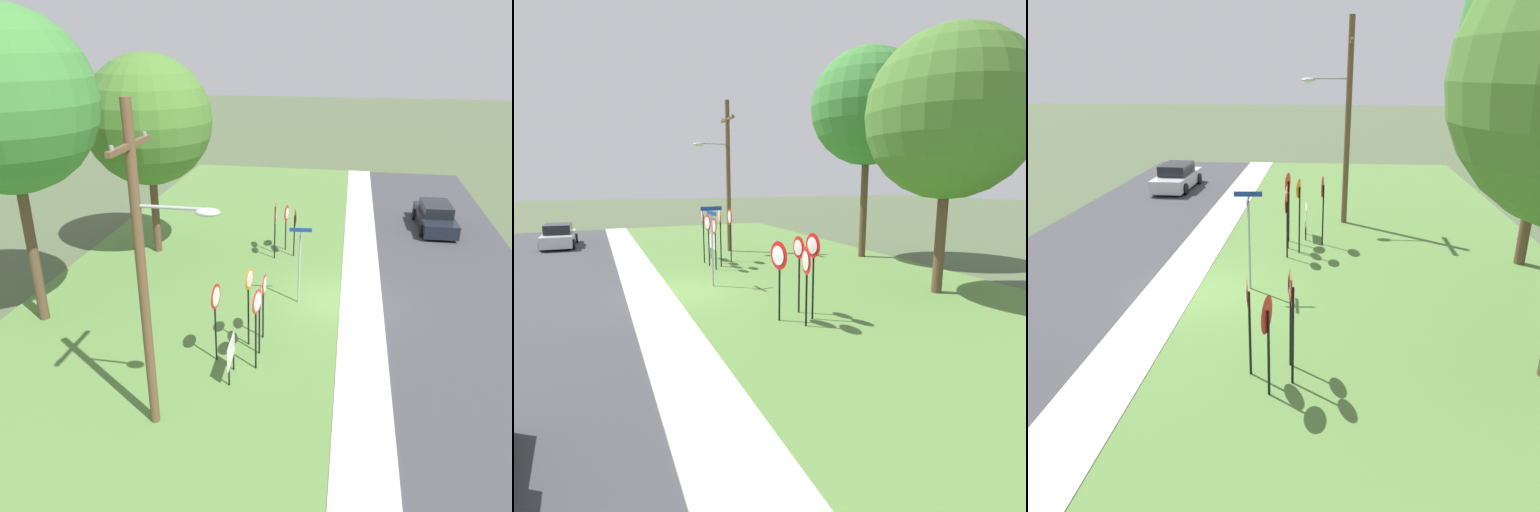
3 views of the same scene
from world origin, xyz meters
TOP-DOWN VIEW (x-y plane):
  - ground_plane at (0.00, 0.00)m, footprint 160.00×160.00m
  - road_asphalt at (0.00, -4.80)m, footprint 44.00×6.40m
  - sidewalk_strip at (0.00, -0.80)m, footprint 44.00×1.60m
  - grass_median at (0.00, 6.00)m, footprint 44.00×12.00m
  - stop_sign_near_left at (-4.73, 3.69)m, footprint 0.77×0.12m
  - stop_sign_near_right at (-3.69, 2.87)m, footprint 0.67×0.13m
  - stop_sign_far_left at (-4.15, 2.42)m, footprint 0.73×0.12m
  - stop_sign_far_center at (-3.19, 2.47)m, footprint 0.68×0.09m
  - stop_sign_far_right at (-4.97, 2.39)m, footprint 0.73×0.16m
  - yield_sign_near_left at (3.70, 3.10)m, footprint 0.68×0.11m
  - yield_sign_near_right at (4.12, 2.25)m, footprint 0.80×0.17m
  - yield_sign_far_left at (4.83, 2.73)m, footprint 0.77×0.16m
  - yield_sign_far_right at (4.39, 3.19)m, footprint 0.70×0.12m
  - street_name_post at (-0.42, 1.59)m, footprint 0.96×0.81m
  - utility_pole at (-7.74, 4.47)m, footprint 2.10×2.04m
  - notice_board at (-5.55, 3.05)m, footprint 1.10×0.09m
  - oak_tree_left at (-3.31, 10.51)m, footprint 5.66×5.66m
  - oak_tree_right at (3.62, 8.74)m, footprint 5.59×5.59m
  - parked_sedan_distant at (9.44, -4.71)m, footprint 4.60×1.99m

SIDE VIEW (x-z plane):
  - ground_plane at x=0.00m, z-range 0.00..0.00m
  - road_asphalt at x=0.00m, z-range 0.00..0.01m
  - grass_median at x=0.00m, z-range 0.00..0.04m
  - sidewalk_strip at x=0.00m, z-range 0.00..0.06m
  - parked_sedan_distant at x=9.44m, z-range -0.05..1.34m
  - notice_board at x=-5.55m, z-range 0.25..1.50m
  - yield_sign_far_left at x=4.83m, z-range 0.58..2.81m
  - stop_sign_far_center at x=-3.19m, z-range 0.55..2.88m
  - yield_sign_near_right at x=4.12m, z-range 0.60..2.91m
  - yield_sign_near_left at x=3.70m, z-range 0.61..2.96m
  - stop_sign_far_left at x=-4.15m, z-range 0.58..2.99m
  - street_name_post at x=-0.42m, z-range 0.32..3.34m
  - yield_sign_far_right at x=4.39m, z-range 0.66..3.17m
  - stop_sign_near_left at x=-4.73m, z-range 0.65..3.26m
  - stop_sign_far_right at x=-4.97m, z-range 0.65..3.32m
  - stop_sign_near_right at x=-3.69m, z-range 0.64..3.37m
  - utility_pole at x=-7.74m, z-range 0.38..8.60m
  - oak_tree_right at x=3.62m, z-range 1.68..10.58m
  - oak_tree_left at x=-3.31m, z-range 2.38..12.76m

